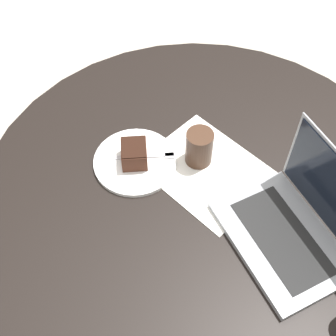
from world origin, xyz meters
TOP-DOWN VIEW (x-y plane):
  - ground_plane at (0.00, 0.00)m, footprint 12.00×12.00m
  - dining_table at (0.00, 0.00)m, footprint 1.25×1.25m
  - paper_document at (0.05, -0.05)m, footprint 0.37×0.32m
  - plate at (0.18, 0.10)m, footprint 0.24×0.24m
  - cake_slice at (0.18, 0.10)m, footprint 0.10×0.10m
  - fork at (0.17, 0.06)m, footprint 0.10×0.16m
  - coffee_glass at (0.09, -0.05)m, footprint 0.08×0.08m
  - laptop at (-0.24, -0.11)m, footprint 0.37×0.29m

SIDE VIEW (x-z plane):
  - ground_plane at x=0.00m, z-range 0.00..0.00m
  - dining_table at x=0.00m, z-range 0.25..0.99m
  - paper_document at x=0.05m, z-range 0.74..0.75m
  - plate at x=0.18m, z-range 0.74..0.76m
  - fork at x=0.17m, z-range 0.76..0.76m
  - cake_slice at x=0.18m, z-range 0.76..0.82m
  - laptop at x=-0.24m, z-range 0.66..0.92m
  - coffee_glass at x=0.09m, z-range 0.74..0.86m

